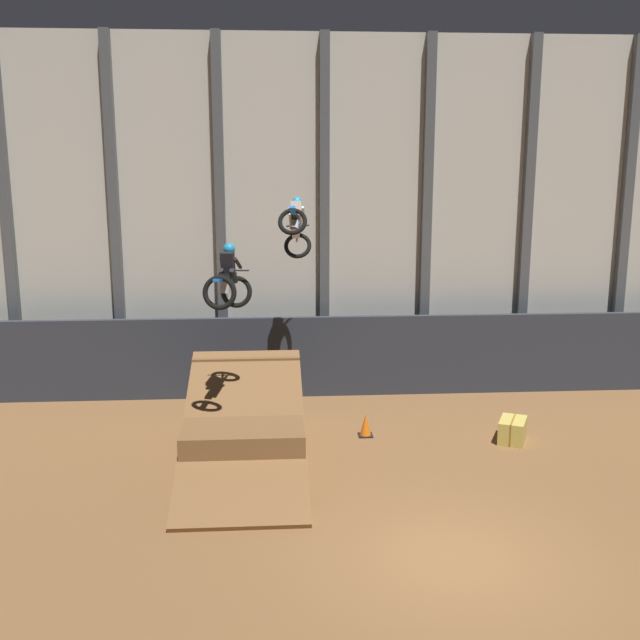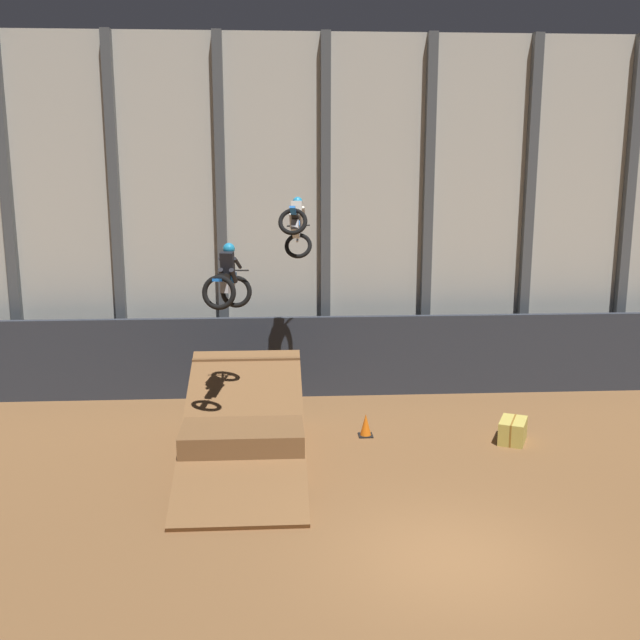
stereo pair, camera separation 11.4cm
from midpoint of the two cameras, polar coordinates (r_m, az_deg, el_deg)
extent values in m
plane|color=brown|center=(13.89, 10.26, -17.51)|extent=(60.00, 60.00, 0.00)
cube|color=beige|center=(22.54, 4.43, 7.91)|extent=(32.00, 0.12, 10.36)
cube|color=#4C5156|center=(23.39, -22.51, 7.19)|extent=(0.28, 0.28, 10.36)
cube|color=#4C5156|center=(22.59, -15.14, 7.54)|extent=(0.28, 0.28, 10.36)
cube|color=#4C5156|center=(22.19, -7.36, 7.78)|extent=(0.28, 0.28, 10.36)
cube|color=#4C5156|center=(22.19, 0.57, 7.88)|extent=(0.28, 0.28, 10.36)
cube|color=#4C5156|center=(22.61, 8.35, 7.83)|extent=(0.28, 0.28, 10.36)
cube|color=#4C5156|center=(23.41, 15.72, 7.66)|extent=(0.28, 0.28, 10.36)
cube|color=#4C5156|center=(24.57, 22.49, 7.38)|extent=(0.28, 0.28, 10.36)
cube|color=#2D333D|center=(22.06, 4.67, -2.71)|extent=(31.36, 0.20, 2.37)
cube|color=brown|center=(17.89, -5.55, -8.38)|extent=(2.67, 4.07, 1.14)
cube|color=brown|center=(19.46, -5.39, -5.49)|extent=(2.72, 0.50, 1.90)
cube|color=brown|center=(16.94, -5.68, -8.20)|extent=(2.72, 5.88, 2.09)
torus|color=black|center=(17.06, -6.22, 2.16)|extent=(0.76, 0.37, 0.74)
torus|color=black|center=(15.71, -7.50, 2.09)|extent=(0.76, 0.37, 0.74)
cube|color=#B7B7BC|center=(16.34, -6.87, 2.54)|extent=(0.29, 0.58, 0.36)
cube|color=blue|center=(16.50, -6.70, 3.24)|extent=(0.29, 0.50, 0.31)
cube|color=black|center=(16.11, -7.07, 3.32)|extent=(0.27, 0.59, 0.21)
cube|color=blue|center=(15.61, -7.59, 3.03)|extent=(0.21, 0.39, 0.12)
cylinder|color=#B7B7BC|center=(16.89, -6.36, 2.96)|extent=(0.12, 0.34, 0.50)
cylinder|color=black|center=(16.85, -6.38, 3.78)|extent=(0.66, 0.07, 0.04)
cube|color=black|center=(16.31, -6.87, 4.30)|extent=(0.33, 0.31, 0.52)
sphere|color=#2393CC|center=(16.41, -6.76, 5.41)|extent=(0.32, 0.35, 0.30)
cylinder|color=black|center=(16.40, -7.23, 3.39)|extent=(0.19, 0.39, 0.37)
cylinder|color=black|center=(16.33, -6.42, 3.38)|extent=(0.19, 0.39, 0.37)
cylinder|color=black|center=(16.58, -7.18, 4.35)|extent=(0.18, 0.50, 0.32)
cylinder|color=black|center=(16.50, -6.11, 4.34)|extent=(0.18, 0.50, 0.32)
torus|color=black|center=(19.91, -1.50, 5.68)|extent=(0.79, 0.57, 0.68)
torus|color=black|center=(18.66, -1.91, 7.50)|extent=(0.79, 0.57, 0.68)
cube|color=#B7B7BC|center=(19.29, -1.70, 6.95)|extent=(0.26, 0.61, 0.51)
cube|color=blue|center=(19.53, -1.62, 7.25)|extent=(0.27, 0.52, 0.43)
cube|color=black|center=(19.18, -1.73, 7.84)|extent=(0.23, 0.56, 0.40)
cube|color=blue|center=(18.69, -1.90, 8.35)|extent=(0.19, 0.35, 0.24)
cylinder|color=#B7B7BC|center=(19.85, -1.52, 6.53)|extent=(0.12, 0.48, 0.37)
cylinder|color=black|center=(19.92, -1.49, 7.20)|extent=(0.62, 0.30, 0.04)
cube|color=silver|center=(19.49, -1.63, 8.30)|extent=(0.32, 0.33, 0.53)
sphere|color=#2393CC|center=(19.72, -1.55, 8.99)|extent=(0.31, 0.39, 0.36)
cylinder|color=silver|center=(19.43, -2.00, 7.54)|extent=(0.15, 0.28, 0.43)
cylinder|color=silver|center=(19.41, -1.29, 7.54)|extent=(0.15, 0.28, 0.43)
cylinder|color=silver|center=(19.73, -2.02, 8.03)|extent=(0.13, 0.39, 0.46)
cylinder|color=silver|center=(19.69, -1.09, 8.03)|extent=(0.13, 0.39, 0.46)
cube|color=black|center=(19.11, 3.66, -8.76)|extent=(0.36, 0.36, 0.03)
cone|color=orange|center=(19.01, 3.68, -7.94)|extent=(0.28, 0.28, 0.55)
cube|color=#CCB751|center=(19.24, 14.64, -8.16)|extent=(0.92, 1.07, 0.56)
cube|color=#996623|center=(19.24, 14.64, -8.16)|extent=(0.42, 0.84, 0.57)
camera|label=1|loc=(0.06, -89.82, 0.04)|focal=42.00mm
camera|label=2|loc=(0.06, 90.18, -0.04)|focal=42.00mm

